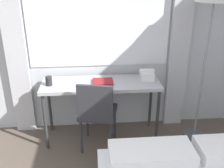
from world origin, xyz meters
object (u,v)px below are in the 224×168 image
(desk_chair, at_px, (97,111))
(book, at_px, (103,82))
(standing_lamp, at_px, (214,1))
(mug, at_px, (49,81))
(telephone, at_px, (147,75))
(desk, at_px, (101,88))

(desk_chair, height_order, book, desk_chair)
(desk_chair, bearing_deg, standing_lamp, 19.01)
(standing_lamp, xyz_separation_m, mug, (-1.75, 0.07, -0.86))
(mug, bearing_deg, book, 1.96)
(desk_chair, xyz_separation_m, book, (0.08, 0.24, 0.25))
(telephone, xyz_separation_m, book, (-0.53, -0.07, -0.04))
(standing_lamp, bearing_deg, desk, 175.10)
(book, distance_m, mug, 0.61)
(book, bearing_deg, desk_chair, -107.96)
(standing_lamp, relative_size, book, 7.96)
(desk_chair, height_order, telephone, desk_chair)
(mug, bearing_deg, standing_lamp, -2.20)
(desk_chair, height_order, standing_lamp, standing_lamp)
(book, relative_size, mug, 2.25)
(desk, height_order, desk_chair, desk_chair)
(standing_lamp, bearing_deg, desk_chair, -172.97)
(telephone, bearing_deg, book, -172.69)
(desk, bearing_deg, standing_lamp, -4.90)
(desk, xyz_separation_m, book, (0.02, -0.01, 0.08))
(telephone, height_order, book, telephone)
(desk_chair, relative_size, telephone, 4.74)
(desk_chair, bearing_deg, mug, 169.64)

